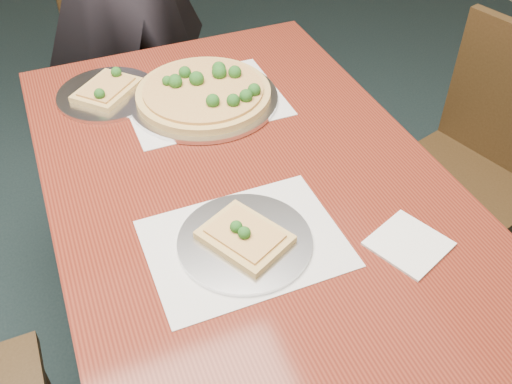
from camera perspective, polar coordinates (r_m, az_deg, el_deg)
name	(u,v)px	position (r m, az deg, el deg)	size (l,w,h in m)	color
dining_table	(256,220)	(1.36, 0.00, -2.86)	(0.90, 1.50, 0.75)	#501810
chair_far	(134,67)	(2.27, -12.10, 12.13)	(0.44, 0.44, 0.91)	black
chair_right	(476,161)	(1.88, 21.16, 2.89)	(0.52, 0.52, 0.91)	black
placemat_main	(204,100)	(1.60, -5.21, 9.10)	(0.42, 0.32, 0.00)	white
placemat_near	(245,243)	(1.18, -1.12, -5.15)	(0.40, 0.30, 0.00)	white
pizza_pan	(204,93)	(1.59, -5.19, 9.81)	(0.41, 0.41, 0.07)	silver
slice_plate_near	(245,239)	(1.18, -1.14, -4.74)	(0.28, 0.28, 0.05)	silver
slice_plate_far	(107,92)	(1.66, -14.63, 9.68)	(0.28, 0.28, 0.06)	silver
napkin	(409,244)	(1.22, 15.03, -5.03)	(0.14, 0.14, 0.01)	white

